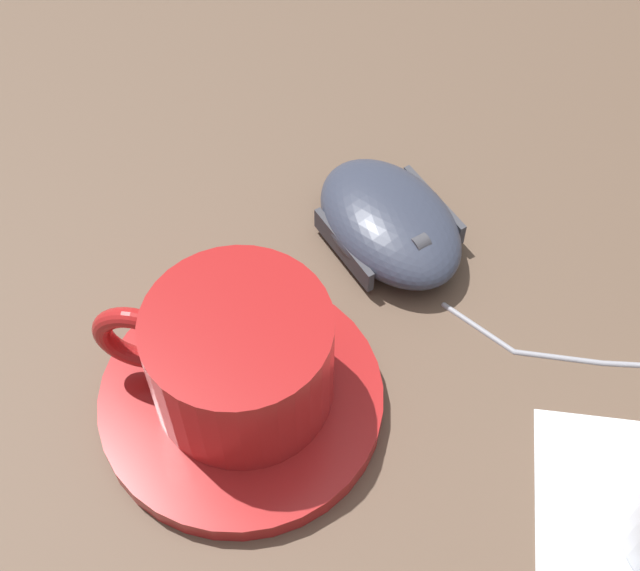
{
  "coord_description": "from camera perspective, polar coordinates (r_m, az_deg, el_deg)",
  "views": [
    {
      "loc": [
        -0.04,
        -0.19,
        0.41
      ],
      "look_at": [
        -0.08,
        0.08,
        0.03
      ],
      "focal_mm": 50.0,
      "sensor_mm": 36.0,
      "label": 1
    }
  ],
  "objects": [
    {
      "name": "ground_plane",
      "position": [
        0.46,
        8.64,
        -11.36
      ],
      "size": [
        3.0,
        3.0,
        0.0
      ],
      "primitive_type": "plane",
      "color": "brown"
    },
    {
      "name": "coffee_cup",
      "position": [
        0.44,
        -5.38,
        -4.56
      ],
      "size": [
        0.12,
        0.09,
        0.06
      ],
      "color": "maroon",
      "rests_on": "saucer"
    },
    {
      "name": "saucer",
      "position": [
        0.47,
        -5.02,
        -7.26
      ],
      "size": [
        0.15,
        0.15,
        0.01
      ],
      "primitive_type": "cylinder",
      "color": "maroon",
      "rests_on": "ground"
    },
    {
      "name": "computer_mouse",
      "position": [
        0.52,
        4.49,
        4.07
      ],
      "size": [
        0.12,
        0.12,
        0.03
      ],
      "color": "#2D3342",
      "rests_on": "ground"
    }
  ]
}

